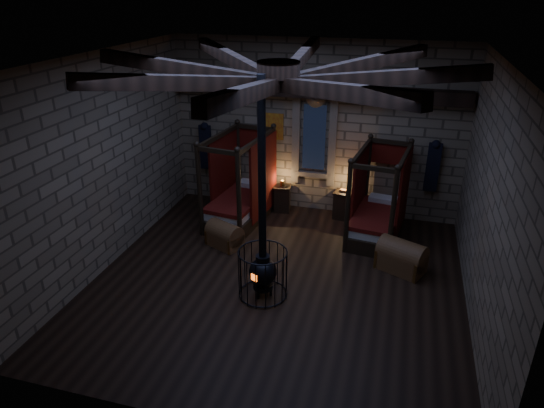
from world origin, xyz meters
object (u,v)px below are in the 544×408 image
(trunk_left, at_px, (225,235))
(trunk_right, at_px, (401,257))
(bed_left, at_px, (241,200))
(bed_right, at_px, (377,216))
(stove, at_px, (263,268))

(trunk_left, height_order, trunk_right, trunk_right)
(bed_left, bearing_deg, bed_right, 8.18)
(trunk_right, relative_size, stove, 0.26)
(bed_left, distance_m, bed_right, 3.25)
(stove, bearing_deg, trunk_right, 55.67)
(bed_left, distance_m, stove, 3.21)
(stove, bearing_deg, bed_right, 80.76)
(bed_right, distance_m, trunk_left, 3.47)
(bed_left, relative_size, bed_right, 1.05)
(bed_right, distance_m, stove, 3.47)
(trunk_left, distance_m, trunk_right, 3.78)
(trunk_right, height_order, stove, stove)
(bed_right, bearing_deg, bed_left, -171.92)
(trunk_left, bearing_deg, bed_right, 48.34)
(bed_right, bearing_deg, trunk_right, -58.95)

